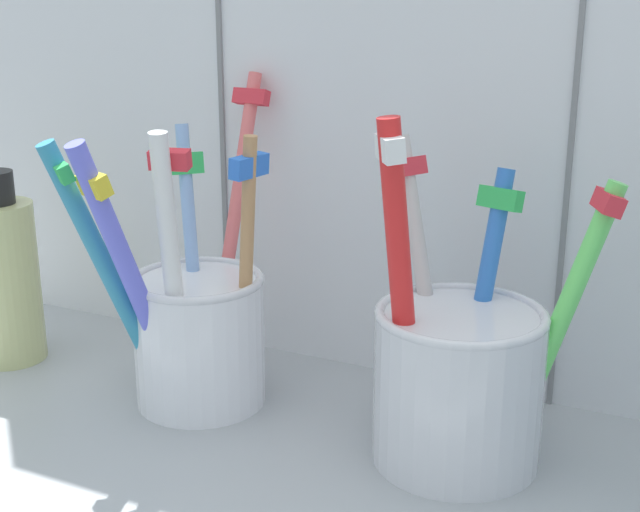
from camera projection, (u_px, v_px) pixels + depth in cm
name	position (u px, v px, depth cm)	size (l,w,h in cm)	color
counter_slab	(297.00, 467.00, 46.33)	(64.00, 22.00, 2.00)	#9EA3A8
tile_wall_back	(391.00, 30.00, 50.22)	(64.00, 2.20, 45.00)	white
toothbrush_cup_left	(195.00, 324.00, 49.97)	(9.38, 15.14, 18.04)	white
toothbrush_cup_right	(458.00, 375.00, 43.96)	(11.97, 8.80, 17.56)	silver
soap_bottle	(4.00, 277.00, 55.57)	(4.36, 4.36, 12.19)	#C6C984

